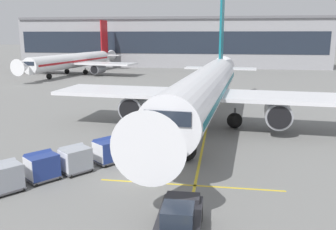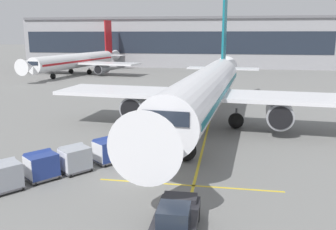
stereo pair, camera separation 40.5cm
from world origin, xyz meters
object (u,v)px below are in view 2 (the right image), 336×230
baggage_cart_fourth (4,176)px  parked_airplane (206,90)px  belt_loader (144,144)px  ground_crew_by_loader (112,145)px  baggage_cart_third (41,165)px  ground_crew_marshaller (111,148)px  baggage_cart_lead (108,150)px  safety_cone_engine_keepout (137,124)px  pushback_tug (176,219)px  safety_cone_wingtip (134,131)px  ground_crew_by_carts (136,147)px  baggage_cart_second (75,158)px  distant_airplane (78,61)px  safety_cone_nose_mark (149,124)px

baggage_cart_fourth → parked_airplane: bearing=57.1°
belt_loader → ground_crew_by_loader: bearing=-153.9°
parked_airplane → baggage_cart_third: (-9.90, -15.41, -3.03)m
parked_airplane → ground_crew_marshaller: (-6.55, -11.01, -3.04)m
baggage_cart_fourth → ground_crew_by_loader: (4.56, 7.30, -0.00)m
baggage_cart_lead → ground_crew_by_loader: size_ratio=1.51×
parked_airplane → baggage_cart_lead: 13.60m
baggage_cart_fourth → baggage_cart_lead: bearing=52.0°
baggage_cart_third → ground_crew_by_loader: bearing=58.7°
safety_cone_engine_keepout → pushback_tug: bearing=-70.4°
belt_loader → safety_cone_engine_keepout: bearing=108.6°
baggage_cart_fourth → safety_cone_wingtip: (4.56, 14.03, -0.62)m
baggage_cart_fourth → ground_crew_by_carts: baggage_cart_fourth is taller
baggage_cart_lead → pushback_tug: size_ratio=0.60×
ground_crew_by_carts → baggage_cart_lead: bearing=-149.1°
ground_crew_marshaller → baggage_cart_fourth: bearing=-126.2°
baggage_cart_second → baggage_cart_fourth: 4.82m
belt_loader → safety_cone_wingtip: bearing=113.1°
safety_cone_engine_keepout → distant_airplane: bearing=119.6°
pushback_tug → baggage_cart_third: bearing=151.8°
safety_cone_engine_keepout → safety_cone_wingtip: safety_cone_wingtip is taller
baggage_cart_lead → ground_crew_marshaller: bearing=83.0°
ground_crew_by_loader → safety_cone_nose_mark: (0.87, 9.59, -0.63)m
ground_crew_by_carts → baggage_cart_fourth: bearing=-132.7°
baggage_cart_third → ground_crew_by_carts: size_ratio=1.51×
baggage_cart_second → ground_crew_by_loader: size_ratio=1.51×
belt_loader → ground_crew_by_loader: belt_loader is taller
baggage_cart_lead → distant_airplane: (-27.45, 58.19, 2.26)m
baggage_cart_lead → distant_airplane: size_ratio=0.07×
pushback_tug → ground_crew_marshaller: bearing=123.9°
ground_crew_by_carts → distant_airplane: size_ratio=0.04×
baggage_cart_lead → baggage_cart_fourth: bearing=-128.0°
baggage_cart_fourth → ground_crew_by_loader: size_ratio=1.51×
baggage_cart_third → pushback_tug: baggage_cart_third is taller
belt_loader → pushback_tug: belt_loader is taller
baggage_cart_lead → baggage_cart_third: (-3.29, -3.91, 0.00)m
ground_crew_by_loader → ground_crew_by_carts: (2.01, -0.18, 0.00)m
baggage_cart_lead → safety_cone_nose_mark: bearing=86.1°
baggage_cart_third → ground_crew_marshaller: (3.35, 4.40, -0.00)m
baggage_cart_second → safety_cone_wingtip: bearing=81.4°
parked_airplane → safety_cone_engine_keepout: 8.10m
ground_crew_marshaller → safety_cone_engine_keepout: ground_crew_marshaller is taller
parked_airplane → baggage_cart_third: parked_airplane is taller
ground_crew_by_loader → ground_crew_by_carts: 2.02m
parked_airplane → distant_airplane: (-34.06, 46.70, -0.77)m
pushback_tug → ground_crew_by_loader: 12.48m
baggage_cart_lead → baggage_cart_second: (-1.67, -2.22, 0.00)m
baggage_cart_lead → safety_cone_nose_mark: size_ratio=3.51×
parked_airplane → baggage_cart_second: (-8.27, -13.72, -3.03)m
baggage_cart_second → baggage_cart_third: same height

